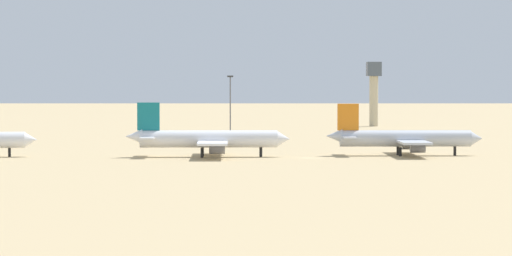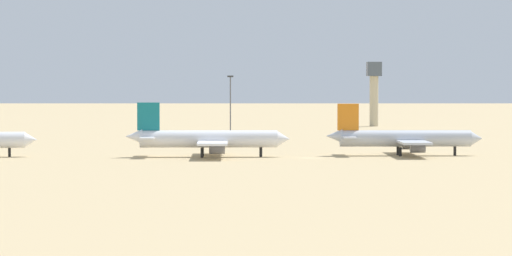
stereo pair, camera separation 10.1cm
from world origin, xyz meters
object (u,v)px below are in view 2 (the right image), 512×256
object	(u,v)px
control_tower	(374,87)
parked_jet_orange_4	(404,139)
parked_jet_teal_3	(207,139)
light_pole_west	(230,102)

from	to	relation	value
control_tower	parked_jet_orange_4	bearing A→B (deg)	-95.40
parked_jet_teal_3	control_tower	distance (m)	201.23
parked_jet_teal_3	light_pole_west	size ratio (longest dim) A/B	1.95
parked_jet_teal_3	control_tower	bearing A→B (deg)	73.16
parked_jet_orange_4	light_pole_west	bearing A→B (deg)	111.42
parked_jet_teal_3	light_pole_west	xyz separation A→B (m)	(6.51, 103.31, 6.47)
parked_jet_orange_4	light_pole_west	world-z (taller)	light_pole_west
light_pole_west	parked_jet_orange_4	bearing A→B (deg)	-69.98
control_tower	light_pole_west	size ratio (longest dim) A/B	1.31
parked_jet_orange_4	control_tower	distance (m)	189.16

